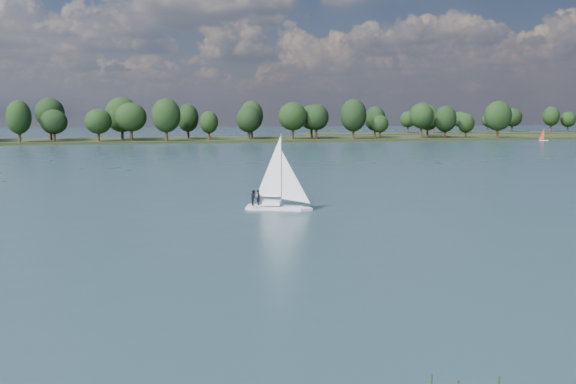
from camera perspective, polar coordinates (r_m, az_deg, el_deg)
The scene contains 6 objects.
ground at distance 127.35m, azimuth -2.12°, elevation 2.49°, with size 700.00×700.00×0.00m, color #233342.
far_shore at distance 238.07m, azimuth -7.28°, elevation 4.56°, with size 660.00×40.00×1.50m, color black.
far_shore_back at distance 339.17m, azimuth 19.87°, elevation 4.92°, with size 220.00×30.00×1.40m, color black.
sailboat at distance 67.02m, azimuth -1.17°, elevation 0.39°, with size 6.54×4.13×8.36m.
dinghy_orange at distance 253.69m, azimuth 21.78°, elevation 4.53°, with size 3.21×2.74×4.91m.
treeline at distance 233.31m, azimuth -7.63°, elevation 6.50°, with size 562.48×74.18×17.91m.
Camera 1 is at (-24.19, -24.62, 10.10)m, focal length 40.00 mm.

